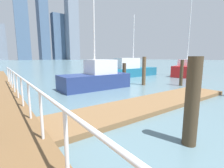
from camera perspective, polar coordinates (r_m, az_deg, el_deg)
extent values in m
plane|color=slate|center=(15.87, -21.62, 0.95)|extent=(300.00, 300.00, 0.00)
cube|color=olive|center=(7.50, 13.43, -6.79)|extent=(10.32, 2.00, 0.18)
cylinder|color=white|center=(2.49, -15.84, -20.37)|extent=(0.06, 0.06, 1.05)
cylinder|color=white|center=(3.79, -23.71, -10.22)|extent=(0.06, 0.06, 1.05)
cylinder|color=white|center=(5.18, -27.25, -5.31)|extent=(0.06, 0.06, 1.05)
cylinder|color=white|center=(6.60, -29.26, -2.48)|extent=(0.06, 0.06, 1.05)
cylinder|color=white|center=(8.04, -30.54, -0.66)|extent=(0.06, 0.06, 1.05)
cylinder|color=white|center=(9.49, -31.44, 0.61)|extent=(0.06, 0.06, 1.05)
cylinder|color=white|center=(10.94, -32.09, 1.54)|extent=(0.06, 0.06, 1.05)
cylinder|color=white|center=(12.40, -32.60, 2.25)|extent=(0.06, 0.06, 1.05)
cylinder|color=white|center=(13.85, -32.99, 2.82)|extent=(0.06, 0.06, 1.05)
cylinder|color=white|center=(2.27, -16.43, -8.78)|extent=(0.06, 23.47, 0.06)
cylinder|color=brown|center=(12.79, 11.25, 4.53)|extent=(0.29, 0.29, 2.21)
cylinder|color=#473826|center=(4.32, 26.51, -5.79)|extent=(0.33, 0.33, 2.17)
cylinder|color=#473826|center=(13.38, 23.42, 3.64)|extent=(0.24, 0.24, 1.97)
cylinder|color=#473826|center=(13.35, 4.35, 3.77)|extent=(0.31, 0.31, 1.69)
cube|color=navy|center=(11.29, -6.10, 0.97)|extent=(4.82, 2.01, 1.01)
cube|color=white|center=(11.43, -4.16, 6.13)|extent=(1.83, 1.61, 0.99)
cylinder|color=silver|center=(11.60, -6.55, 24.99)|extent=(0.12, 0.12, 8.54)
cube|color=#1E6B8C|center=(18.74, 7.39, 4.19)|extent=(6.75, 1.92, 0.95)
cube|color=white|center=(18.02, 5.40, 7.37)|extent=(2.82, 1.43, 1.15)
cylinder|color=silver|center=(18.74, 7.62, 14.53)|extent=(0.12, 0.12, 5.81)
cube|color=red|center=(20.65, 24.83, 4.25)|extent=(5.11, 2.64, 1.22)
cube|color=white|center=(20.32, 24.76, 6.91)|extent=(1.77, 1.64, 0.71)
cylinder|color=silver|center=(20.87, 25.80, 17.76)|extent=(0.12, 0.12, 8.58)
cube|color=slate|center=(164.13, -29.33, 17.91)|extent=(11.26, 11.20, 59.52)
cube|color=slate|center=(177.75, -23.35, 20.02)|extent=(8.87, 11.55, 74.45)
cube|color=slate|center=(177.89, -18.26, 15.48)|extent=(13.61, 8.09, 44.97)
cube|color=gray|center=(175.56, -14.13, 22.58)|extent=(10.91, 13.11, 86.13)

